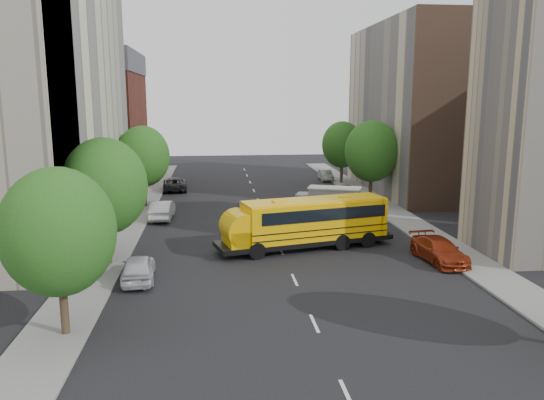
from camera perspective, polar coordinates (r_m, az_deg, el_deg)
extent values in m
plane|color=black|center=(38.09, 0.60, -4.60)|extent=(120.00, 120.00, 0.00)
cube|color=slate|center=(43.23, -15.57, -3.05)|extent=(3.00, 80.00, 0.12)
cube|color=slate|center=(45.54, 14.34, -2.29)|extent=(3.00, 80.00, 0.12)
cube|color=silver|center=(47.75, -0.86, -1.42)|extent=(0.15, 64.00, 0.01)
cube|color=beige|center=(44.55, -24.43, 9.71)|extent=(10.00, 26.00, 20.00)
cube|color=maroon|center=(65.95, -18.35, 7.14)|extent=(10.00, 15.00, 13.00)
cube|color=beige|center=(60.76, 15.55, 9.38)|extent=(10.00, 22.00, 18.00)
cube|color=brown|center=(50.70, 20.19, 8.90)|extent=(10.10, 0.30, 18.00)
cylinder|color=yellow|center=(72.53, 21.11, 15.97)|extent=(1.00, 1.00, 35.00)
cylinder|color=#38281C|center=(24.98, -21.46, -10.57)|extent=(0.36, 0.36, 2.70)
ellipsoid|color=#174512|center=(24.01, -22.01, -3.20)|extent=(4.80, 4.80, 5.52)
cylinder|color=#38281C|center=(34.22, -17.21, -4.39)|extent=(0.36, 0.36, 2.88)
ellipsoid|color=#174512|center=(33.50, -17.54, 1.43)|extent=(5.12, 5.12, 5.89)
cylinder|color=#38281C|center=(51.61, -13.55, 0.79)|extent=(0.36, 0.36, 2.81)
ellipsoid|color=#174512|center=(51.14, -13.72, 4.58)|extent=(4.99, 4.99, 5.74)
cylinder|color=#38281C|center=(53.47, 10.54, 1.33)|extent=(0.36, 0.36, 2.95)
ellipsoid|color=#174512|center=(53.00, 10.67, 5.18)|extent=(5.25, 5.25, 6.04)
cylinder|color=#38281C|center=(64.93, 7.48, 2.99)|extent=(0.36, 0.36, 2.74)
ellipsoid|color=#174512|center=(64.56, 7.56, 5.93)|extent=(4.86, 4.86, 5.59)
cube|color=black|center=(36.57, 3.56, -4.30)|extent=(12.62, 5.67, 0.33)
cube|color=#FCB805|center=(36.53, 4.69, -2.02)|extent=(10.26, 5.04, 2.53)
cube|color=#FCB805|center=(34.73, -4.10, -4.00)|extent=(2.53, 2.93, 1.10)
cube|color=black|center=(34.74, -2.30, -1.74)|extent=(1.14, 2.59, 1.32)
cube|color=#FCB805|center=(36.27, 4.73, -0.04)|extent=(10.21, 4.83, 0.15)
cube|color=black|center=(36.51, 5.02, -1.15)|extent=(9.42, 4.89, 0.82)
cube|color=black|center=(36.74, 4.67, -3.36)|extent=(10.28, 5.10, 0.07)
cube|color=black|center=(36.63, 4.68, -2.69)|extent=(10.28, 5.10, 0.07)
cube|color=#FCB805|center=(38.86, 11.40, -1.42)|extent=(0.82, 2.71, 2.53)
cube|color=#FCB805|center=(35.12, 0.33, -0.18)|extent=(0.80, 0.80, 0.11)
cube|color=#FCB805|center=(37.37, 8.25, 0.38)|extent=(0.80, 0.80, 0.11)
cylinder|color=#FCB805|center=(34.59, -4.11, -3.12)|extent=(2.85, 3.01, 2.31)
cylinder|color=red|center=(33.71, -0.89, -3.76)|extent=(0.54, 0.17, 0.55)
cylinder|color=black|center=(33.87, -2.18, -5.62)|extent=(1.15, 0.58, 1.10)
cylinder|color=black|center=(36.39, -3.53, -4.47)|extent=(1.15, 0.58, 1.10)
cylinder|color=black|center=(36.42, 7.93, -4.54)|extent=(1.15, 0.58, 1.10)
cylinder|color=black|center=(38.78, 6.02, -3.54)|extent=(1.15, 0.58, 1.10)
cylinder|color=black|center=(37.48, 10.91, -4.19)|extent=(1.15, 0.58, 1.10)
cylinder|color=black|center=(39.78, 8.87, -3.25)|extent=(1.15, 0.58, 1.10)
cube|color=black|center=(47.56, 6.09, -0.94)|extent=(6.05, 3.77, 0.29)
cube|color=white|center=(47.31, 6.69, 0.22)|extent=(4.76, 3.22, 1.72)
cube|color=white|center=(47.74, 3.61, 0.02)|extent=(1.88, 2.17, 1.15)
cube|color=silver|center=(47.15, 6.72, 1.31)|extent=(4.97, 3.37, 0.11)
cylinder|color=black|center=(46.97, 3.39, -1.14)|extent=(0.84, 0.50, 0.80)
cylinder|color=black|center=(48.82, 3.80, -0.69)|extent=(0.84, 0.50, 0.80)
cylinder|color=black|center=(46.63, 6.17, -1.28)|extent=(0.84, 0.50, 0.80)
cylinder|color=black|center=(48.48, 6.47, -0.82)|extent=(0.84, 0.50, 0.80)
cylinder|color=black|center=(46.41, 8.74, -1.40)|extent=(0.84, 0.50, 0.80)
cylinder|color=black|center=(48.27, 8.95, -0.93)|extent=(0.84, 0.50, 0.80)
imported|color=silver|center=(31.09, -14.19, -7.08)|extent=(2.09, 4.56, 1.52)
imported|color=silver|center=(46.25, -11.71, -1.04)|extent=(1.90, 4.91, 1.59)
imported|color=black|center=(60.31, -10.42, 1.71)|extent=(2.95, 5.63, 1.51)
imported|color=maroon|center=(35.19, 17.53, -5.18)|extent=(2.56, 5.29, 1.48)
imported|color=#36385F|center=(55.29, 8.06, 0.90)|extent=(1.96, 4.18, 1.38)
imported|color=#9A9894|center=(67.22, 5.78, 2.68)|extent=(1.43, 4.00, 1.31)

